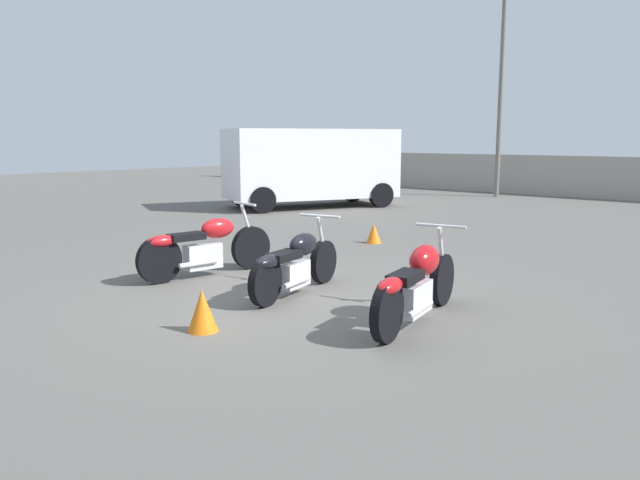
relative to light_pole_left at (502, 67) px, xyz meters
The scene contains 8 objects.
ground_plane 15.59m from the light_pole_left, 73.79° to the right, with size 60.00×60.00×0.00m, color #5B5954.
light_pole_left is the anchor object (origin of this frame).
motorcycle_slot_0 15.00m from the light_pole_left, 80.29° to the right, with size 0.58×2.15×1.01m.
motorcycle_slot_1 15.29m from the light_pole_left, 73.73° to the right, with size 0.70×1.96×0.95m.
motorcycle_slot_2 15.90m from the light_pole_left, 67.27° to the right, with size 0.73×2.18×0.98m.
parked_van 7.63m from the light_pole_left, 111.47° to the right, with size 3.77×5.14×2.21m.
traffic_cone_near 17.04m from the light_pole_left, 74.26° to the right, with size 0.31×0.31×0.44m.
traffic_cone_far 11.45m from the light_pole_left, 76.19° to the right, with size 0.29×0.29×0.37m.
Camera 1 is at (5.28, -5.36, 1.96)m, focal length 35.00 mm.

